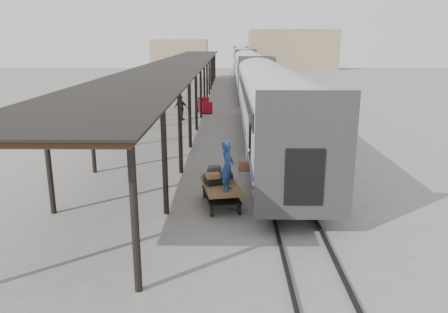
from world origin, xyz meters
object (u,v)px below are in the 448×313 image
object	(u,v)px
baggage_cart	(221,190)
porter	(228,166)
pedestrian	(181,108)
luggage_tug	(205,106)

from	to	relation	value
baggage_cart	porter	xyz separation A→B (m)	(0.25, -0.65, 1.11)
baggage_cart	porter	bearing A→B (deg)	-80.02
baggage_cart	pedestrian	size ratio (longest dim) A/B	1.36
luggage_tug	pedestrian	distance (m)	3.90
porter	pedestrian	world-z (taller)	porter
baggage_cart	porter	world-z (taller)	porter
porter	pedestrian	size ratio (longest dim) A/B	0.95
luggage_tug	porter	world-z (taller)	porter
porter	pedestrian	xyz separation A→B (m)	(-3.66, 18.57, -0.81)
pedestrian	porter	bearing A→B (deg)	123.12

